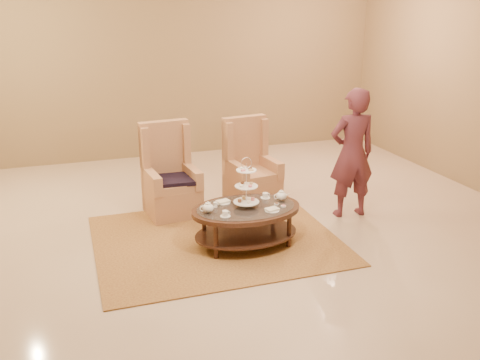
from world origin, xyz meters
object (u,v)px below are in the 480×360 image
object	(u,v)px
armchair_right	(250,174)
armchair_left	(170,183)
person	(352,153)
tea_table	(246,214)

from	to	relation	value
armchair_right	armchair_left	bearing A→B (deg)	176.26
person	armchair_right	bearing A→B (deg)	-37.73
tea_table	person	bearing A→B (deg)	14.30
armchair_left	armchair_right	xyz separation A→B (m)	(1.15, 0.08, -0.01)
tea_table	armchair_right	world-z (taller)	armchair_right
armchair_left	armchair_right	distance (m)	1.16
tea_table	armchair_left	distance (m)	1.43
tea_table	armchair_right	size ratio (longest dim) A/B	1.09
armchair_right	person	bearing A→B (deg)	-48.50
person	armchair_left	bearing A→B (deg)	-17.66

